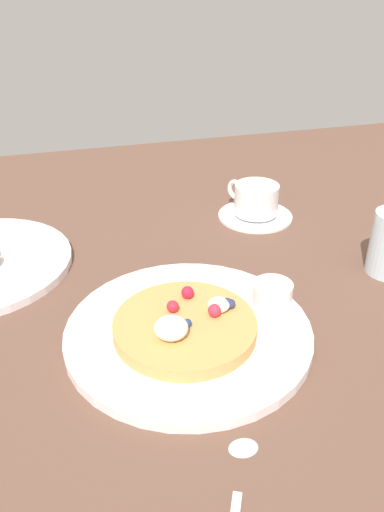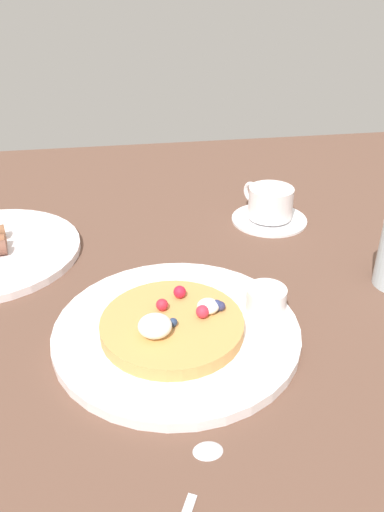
# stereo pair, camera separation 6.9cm
# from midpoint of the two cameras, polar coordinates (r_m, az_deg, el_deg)

# --- Properties ---
(ground_plane) EXTENTS (1.84, 1.26, 0.03)m
(ground_plane) POSITION_cam_midpoint_polar(r_m,az_deg,el_deg) (0.70, -0.44, -4.91)
(ground_plane) COLOR brown
(pancake_plate) EXTENTS (0.29, 0.29, 0.01)m
(pancake_plate) POSITION_cam_midpoint_polar(r_m,az_deg,el_deg) (0.62, 1.54, -8.45)
(pancake_plate) COLOR white
(pancake_plate) RESTS_ON ground_plane
(pancake_with_berries) EXTENTS (0.17, 0.17, 0.04)m
(pancake_with_berries) POSITION_cam_midpoint_polar(r_m,az_deg,el_deg) (0.60, 1.49, -7.71)
(pancake_with_berries) COLOR tan
(pancake_with_berries) RESTS_ON pancake_plate
(syrup_ramekin) EXTENTS (0.05, 0.05, 0.03)m
(syrup_ramekin) POSITION_cam_midpoint_polar(r_m,az_deg,el_deg) (0.64, 11.32, -4.81)
(syrup_ramekin) COLOR white
(syrup_ramekin) RESTS_ON pancake_plate
(coffee_saucer) EXTENTS (0.13, 0.13, 0.01)m
(coffee_saucer) POSITION_cam_midpoint_polar(r_m,az_deg,el_deg) (0.89, 10.79, 4.07)
(coffee_saucer) COLOR white
(coffee_saucer) RESTS_ON ground_plane
(coffee_cup) EXTENTS (0.07, 0.10, 0.05)m
(coffee_cup) POSITION_cam_midpoint_polar(r_m,az_deg,el_deg) (0.88, 10.91, 5.91)
(coffee_cup) COLOR white
(coffee_cup) RESTS_ON coffee_saucer
(teaspoon) EXTENTS (0.08, 0.14, 0.01)m
(teaspoon) POSITION_cam_midpoint_polar(r_m,az_deg,el_deg) (0.48, 5.06, -23.85)
(teaspoon) COLOR silver
(teaspoon) RESTS_ON ground_plane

